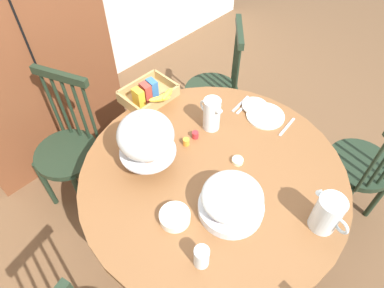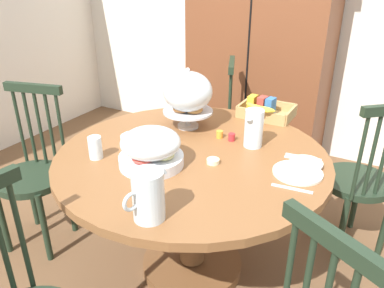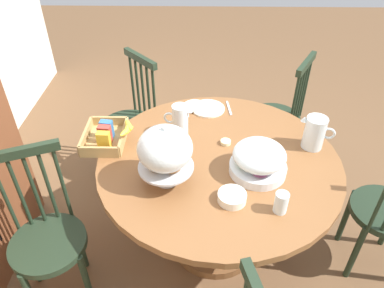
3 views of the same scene
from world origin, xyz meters
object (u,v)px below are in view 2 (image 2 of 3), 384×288
Objects in this scene: dining_table at (192,185)px; drinking_glass at (95,148)px; cereal_basket at (264,110)px; butter_dish at (213,161)px; windsor_chair_near_window at (34,176)px; china_plate_large at (298,173)px; pastry_stand_with_dome at (188,94)px; cereal_bowl at (134,140)px; windsor_chair_host_seat at (211,129)px; orange_juice_pitcher at (148,198)px; china_plate_small at (306,163)px; fruit_platter_covered at (151,148)px; windsor_chair_far_side at (359,183)px; milk_pitcher at (254,130)px; wooden_armoire at (261,45)px.

drinking_glass is at bearing -144.46° from dining_table.
butter_dish is at bearing -90.33° from cereal_basket.
windsor_chair_near_window is 1.51m from china_plate_large.
pastry_stand_with_dome is at bearing 123.24° from dining_table.
windsor_chair_near_window is 0.72m from cereal_bowl.
orange_juice_pitcher is (0.47, -1.44, 0.37)m from windsor_chair_host_seat.
windsor_chair_host_seat is 6.50× the size of china_plate_small.
fruit_platter_covered reaches higher than dining_table.
windsor_chair_host_seat is at bearing 88.55° from drinking_glass.
windsor_chair_far_side is at bearing 40.43° from dining_table.
orange_juice_pitcher is at bearing -98.18° from milk_pitcher.
milk_pitcher is at bearing 81.82° from orange_juice_pitcher.
wooden_armoire is 1.00m from cereal_basket.
wooden_armoire is 0.84m from windsor_chair_host_seat.
milk_pitcher is 0.62× the size of cereal_basket.
dining_table is 0.58m from china_plate_small.
dining_table is 0.98m from windsor_chair_host_seat.
orange_juice_pitcher is 1.81× the size of drinking_glass.
cereal_bowl is at bearing 144.94° from fruit_platter_covered.
orange_juice_pitcher is 0.79m from china_plate_small.
china_plate_small is (0.40, 0.68, -0.07)m from orange_juice_pitcher.
windsor_chair_host_seat is 0.97m from milk_pitcher.
wooden_armoire is 10.04× the size of milk_pitcher.
drinking_glass is (-0.03, -1.18, 0.34)m from windsor_chair_host_seat.
cereal_basket is at bearing 127.54° from china_plate_small.
fruit_platter_covered is at bearing -147.41° from butter_dish.
china_plate_small is at bearing -41.32° from windsor_chair_host_seat.
milk_pitcher is (0.45, -1.32, -0.15)m from wooden_armoire.
orange_juice_pitcher is (0.23, -0.34, 0.00)m from fruit_platter_covered.
drinking_glass is at bearing -91.45° from windsor_chair_host_seat.
cereal_bowl reaches higher than china_plate_large.
windsor_chair_far_side and windsor_chair_host_seat have the same top height.
cereal_basket is at bearing -28.72° from windsor_chair_host_seat.
fruit_platter_covered is at bearing -80.79° from pastry_stand_with_dome.
windsor_chair_host_seat reaches higher than milk_pitcher.
orange_juice_pitcher reaches higher than cereal_basket.
wooden_armoire is 1.61m from china_plate_small.
cereal_bowl is at bearing -171.17° from dining_table.
wooden_armoire reaches higher than windsor_chair_far_side.
dining_table is 0.42m from milk_pitcher.
fruit_platter_covered is 1.51× the size of orange_juice_pitcher.
milk_pitcher reaches higher than drinking_glass.
windsor_chair_far_side is 3.09× the size of cereal_basket.
windsor_chair_far_side is at bearing 38.49° from milk_pitcher.
wooden_armoire is 6.53× the size of fruit_platter_covered.
fruit_platter_covered is 1.36× the size of china_plate_large.
china_plate_large is 2.00× the size of drinking_glass.
cereal_bowl is (-0.55, -0.27, -0.07)m from milk_pitcher.
cereal_basket is 0.63m from china_plate_small.
windsor_chair_host_seat is 4.90× the size of orange_juice_pitcher.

